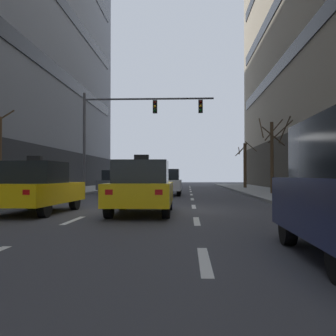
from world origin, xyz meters
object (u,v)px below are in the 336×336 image
traffic_signal_0 (129,121)px  car_driving_3 (167,182)px  taxi_driving_4 (142,188)px  street_tree_0 (245,164)px  car_driving_1 (141,179)px  street_tree_2 (273,152)px  taxi_driving_0 (36,188)px  car_driving_2 (117,182)px

traffic_signal_0 → car_driving_3: bearing=-25.8°
taxi_driving_4 → street_tree_0: 24.70m
car_driving_3 → taxi_driving_4: taxi_driving_4 is taller
traffic_signal_0 → street_tree_0: traffic_signal_0 is taller
car_driving_3 → traffic_signal_0: bearing=154.2°
car_driving_1 → street_tree_0: size_ratio=1.13×
taxi_driving_4 → car_driving_3: bearing=89.4°
street_tree_2 → taxi_driving_0: bearing=-129.5°
taxi_driving_0 → street_tree_0: street_tree_0 is taller
car_driving_2 → car_driving_3: bearing=-27.5°
street_tree_0 → car_driving_3: bearing=-119.2°
car_driving_1 → traffic_signal_0: bearing=-86.7°
car_driving_1 → street_tree_0: 10.87m
car_driving_2 → traffic_signal_0: (0.88, -0.55, 4.04)m
car_driving_1 → car_driving_3: size_ratio=1.07×
car_driving_1 → car_driving_3: 16.26m
car_driving_3 → street_tree_0: street_tree_0 is taller
car_driving_2 → taxi_driving_4: size_ratio=0.94×
car_driving_1 → car_driving_2: size_ratio=1.08×
taxi_driving_0 → street_tree_2: 15.87m
traffic_signal_0 → street_tree_2: 9.38m
taxi_driving_0 → street_tree_0: 25.76m
street_tree_0 → street_tree_2: bearing=-89.7°
car_driving_1 → car_driving_2: bearing=-90.1°
taxi_driving_4 → car_driving_1: bearing=96.6°
taxi_driving_0 → car_driving_2: size_ratio=1.06×
street_tree_2 → taxi_driving_4: bearing=-118.4°
car_driving_1 → taxi_driving_4: 28.39m
taxi_driving_0 → street_tree_0: bearing=67.2°
taxi_driving_4 → street_tree_2: bearing=61.6°
traffic_signal_0 → street_tree_0: bearing=48.8°
street_tree_0 → taxi_driving_4: bearing=-105.4°
taxi_driving_0 → car_driving_1: size_ratio=0.98×
traffic_signal_0 → street_tree_0: (8.98, 10.24, -2.56)m
taxi_driving_0 → taxi_driving_4: taxi_driving_4 is taller
car_driving_2 → street_tree_2: street_tree_2 is taller
taxi_driving_4 → car_driving_2: bearing=103.2°
car_driving_1 → street_tree_0: (9.83, -4.43, 1.41)m
taxi_driving_0 → car_driving_3: size_ratio=1.05×
taxi_driving_0 → car_driving_1: taxi_driving_0 is taller
taxi_driving_4 → taxi_driving_0: bearing=178.9°
taxi_driving_4 → traffic_signal_0: traffic_signal_0 is taller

